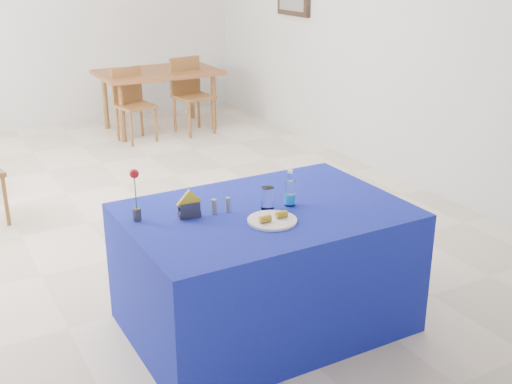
% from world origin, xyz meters
% --- Properties ---
extents(floor, '(7.00, 7.00, 0.00)m').
position_xyz_m(floor, '(0.00, 0.00, 0.00)').
color(floor, beige).
rests_on(floor, ground).
extents(room_shell, '(7.00, 7.00, 7.00)m').
position_xyz_m(room_shell, '(0.00, 0.00, 1.75)').
color(room_shell, silver).
rests_on(room_shell, ground).
extents(plate, '(0.27, 0.27, 0.01)m').
position_xyz_m(plate, '(-0.09, -2.26, 0.77)').
color(plate, silver).
rests_on(plate, blue_table).
extents(drinking_glass, '(0.07, 0.07, 0.13)m').
position_xyz_m(drinking_glass, '(-0.02, -2.08, 0.82)').
color(drinking_glass, white).
rests_on(drinking_glass, blue_table).
extents(salt_shaker, '(0.03, 0.03, 0.08)m').
position_xyz_m(salt_shaker, '(-0.32, -2.00, 0.80)').
color(salt_shaker, slate).
rests_on(salt_shaker, blue_table).
extents(pepper_shaker, '(0.03, 0.03, 0.08)m').
position_xyz_m(pepper_shaker, '(-0.24, -2.01, 0.80)').
color(pepper_shaker, slate).
rests_on(pepper_shaker, blue_table).
extents(blue_table, '(1.60, 1.10, 0.76)m').
position_xyz_m(blue_table, '(-0.03, -2.08, 0.38)').
color(blue_table, '#0F1792').
rests_on(blue_table, floor).
extents(water_bottle, '(0.06, 0.06, 0.21)m').
position_xyz_m(water_bottle, '(0.13, -2.10, 0.83)').
color(water_bottle, white).
rests_on(water_bottle, blue_table).
extents(napkin_holder, '(0.15, 0.07, 0.16)m').
position_xyz_m(napkin_holder, '(-0.46, -1.98, 0.81)').
color(napkin_holder, '#35353A').
rests_on(napkin_holder, blue_table).
extents(rose_vase, '(0.05, 0.05, 0.30)m').
position_xyz_m(rose_vase, '(-0.73, -1.88, 0.91)').
color(rose_vase, '#2A2A2F').
rests_on(rose_vase, blue_table).
extents(oak_table, '(1.49, 0.96, 0.76)m').
position_xyz_m(oak_table, '(1.10, 2.60, 0.68)').
color(oak_table, brown).
rests_on(oak_table, floor).
extents(chair_bg_left, '(0.46, 0.46, 0.87)m').
position_xyz_m(chair_bg_left, '(0.63, 2.27, 0.50)').
color(chair_bg_left, brown).
rests_on(chair_bg_left, floor).
extents(chair_bg_right, '(0.47, 0.47, 0.93)m').
position_xyz_m(chair_bg_right, '(1.40, 2.29, 0.54)').
color(chair_bg_right, brown).
rests_on(chair_bg_right, floor).
extents(banana_pieces, '(0.18, 0.05, 0.04)m').
position_xyz_m(banana_pieces, '(-0.09, -2.27, 0.79)').
color(banana_pieces, yellow).
rests_on(banana_pieces, plate).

